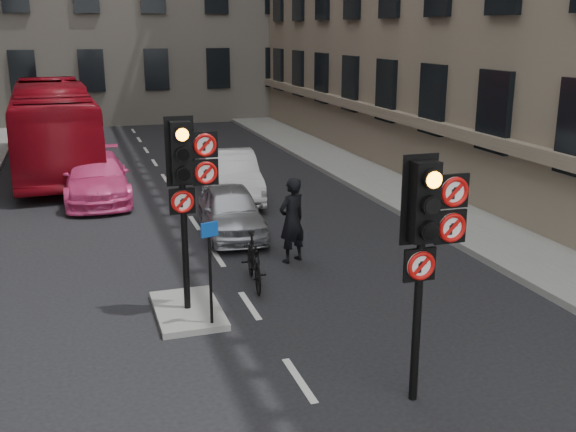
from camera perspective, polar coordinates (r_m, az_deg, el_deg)
pavement_right at (r=21.91m, az=10.47°, el=1.92°), size 3.00×50.00×0.16m
centre_island at (r=12.92m, az=-8.48°, el=-7.91°), size 1.20×2.00×0.12m
signal_near at (r=9.28m, az=11.77°, el=-0.98°), size 0.91×0.40×3.58m
signal_far at (r=12.12m, az=-8.57°, el=3.65°), size 0.91×0.40×3.58m
car_silver at (r=17.44m, az=-4.84°, el=0.46°), size 1.77×3.82×1.27m
car_white at (r=21.11m, az=-4.92°, el=3.43°), size 1.98×4.60×1.47m
car_pink at (r=21.78m, az=-15.92°, el=3.15°), size 2.01×4.80×1.39m
bus_red at (r=26.82m, az=-19.25°, el=7.15°), size 3.18×11.73×3.24m
motorcycle at (r=13.95m, az=-2.89°, el=-3.82°), size 0.72×1.85×1.08m
motorcyclist at (r=15.24m, az=0.34°, el=-0.36°), size 0.85×0.72×1.97m
info_sign at (r=11.75m, az=-6.62°, el=-3.60°), size 0.32×0.14×1.88m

